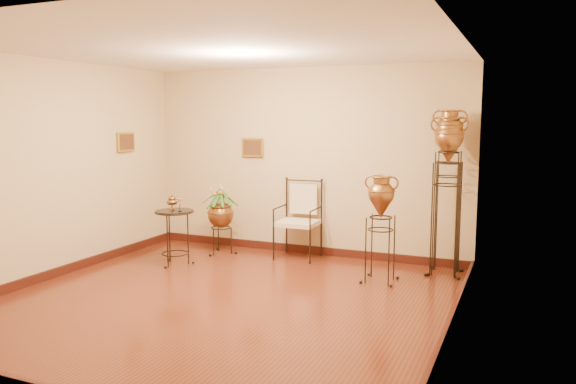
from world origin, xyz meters
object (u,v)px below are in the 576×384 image
at_px(amphora_tall, 447,190).
at_px(armchair, 298,220).
at_px(side_table, 175,236).
at_px(planter_urn, 221,211).
at_px(amphora_mid, 447,195).

relative_size(amphora_tall, armchair, 1.90).
height_order(armchair, side_table, armchair).
distance_m(planter_urn, armchair, 1.20).
xyz_separation_m(planter_urn, side_table, (-0.27, -0.82, -0.25)).
bearing_deg(side_table, planter_urn, 71.74).
bearing_deg(armchair, side_table, -147.09).
bearing_deg(planter_urn, armchair, 9.27).
bearing_deg(planter_urn, side_table, -108.26).
bearing_deg(side_table, amphora_mid, 15.51).
height_order(amphora_mid, planter_urn, amphora_mid).
bearing_deg(planter_urn, amphora_tall, 3.36).
height_order(amphora_tall, side_table, amphora_tall).
distance_m(amphora_tall, armchair, 2.18).
bearing_deg(amphora_tall, side_table, -164.18).
xyz_separation_m(amphora_tall, amphora_mid, (0.00, -0.02, -0.05)).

